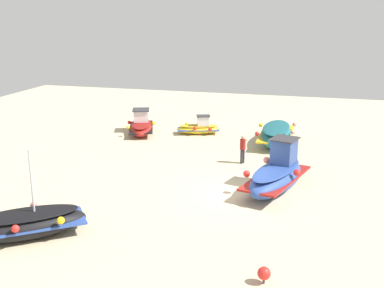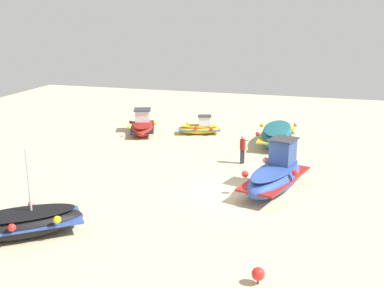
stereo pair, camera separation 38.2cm
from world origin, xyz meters
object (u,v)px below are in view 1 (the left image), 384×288
Objects in this scene: fishing_boat_3 at (199,128)px; person_walking at (243,147)px; fishing_boat_0 at (276,134)px; fishing_boat_1 at (277,175)px; mooring_buoy_0 at (264,273)px; fishing_boat_2 at (26,224)px; fishing_boat_4 at (141,125)px.

person_walking is at bearing -72.66° from fishing_boat_3.
fishing_boat_1 is (8.33, 0.88, 0.12)m from fishing_boat_0.
mooring_buoy_0 is (16.71, 1.32, -0.29)m from fishing_boat_0.
mooring_buoy_0 is at bearing 4.21° from fishing_boat_0.
fishing_boat_2 is 9.19m from mooring_buoy_0.
fishing_boat_4 is at bearing 3.45° from person_walking.
mooring_buoy_0 is at bearing -167.70° from fishing_boat_4.
fishing_boat_4 is at bearing -121.96° from fishing_boat_2.
fishing_boat_4 is at bearing 66.22° from fishing_boat_1.
fishing_boat_4 is 2.66× the size of person_walking.
mooring_buoy_0 is (12.10, 2.74, -0.58)m from person_walking.
fishing_boat_1 is 8.40m from mooring_buoy_0.
person_walking is (4.61, -1.41, 0.28)m from fishing_boat_0.
fishing_boat_0 is at bearing -175.47° from mooring_buoy_0.
fishing_boat_2 is 1.06× the size of fishing_boat_4.
fishing_boat_1 is 11.48m from fishing_boat_3.
mooring_buoy_0 is (17.09, 10.81, -0.18)m from fishing_boat_4.
person_walking is 2.82× the size of mooring_buoy_0.
fishing_boat_2 is at bearing 165.79° from fishing_boat_4.
fishing_boat_3 is 1.97× the size of person_walking.
fishing_boat_3 reaches higher than mooring_buoy_0.
mooring_buoy_0 is (0.81, 9.15, -0.20)m from fishing_boat_2.
fishing_boat_0 is at bearing -71.88° from person_walking.
fishing_boat_1 reaches higher than mooring_buoy_0.
fishing_boat_3 is at bearing -98.04° from fishing_boat_4.
person_walking is 12.42m from mooring_buoy_0.
person_walking is (-11.29, 6.42, 0.37)m from fishing_boat_2.
fishing_boat_3 is (-17.12, 2.34, -0.14)m from fishing_boat_2.
mooring_buoy_0 is (17.93, 6.81, -0.07)m from fishing_boat_3.
fishing_boat_4 is at bearing 174.37° from fishing_boat_3.
person_walking is at bearing -167.26° from mooring_buoy_0.
mooring_buoy_0 is (8.38, 0.45, -0.41)m from fishing_boat_1.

